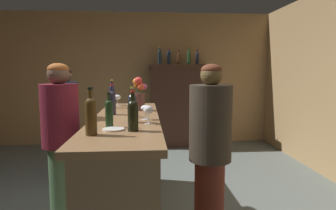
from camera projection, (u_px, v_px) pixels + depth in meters
The scene contains 23 objects.
wall_back at pixel (125, 79), 6.01m from camera, with size 5.98×0.12×2.64m, color tan.
bar_counter at pixel (127, 170), 2.86m from camera, with size 0.62×2.40×1.05m.
display_cabinet at pixel (179, 104), 5.82m from camera, with size 1.18×0.46×1.61m.
wine_bottle_pinot at pixel (109, 112), 2.29m from camera, with size 0.06×0.06×0.27m.
wine_bottle_malbec at pixel (91, 114), 2.00m from camera, with size 0.08×0.08×0.33m.
wine_bottle_chardonnay at pixel (112, 95), 3.49m from camera, with size 0.07×0.07×0.34m.
wine_bottle_rose at pixel (112, 101), 2.94m from camera, with size 0.07×0.07×0.31m.
wine_bottle_riesling at pixel (132, 107), 2.50m from camera, with size 0.07×0.07×0.31m.
wine_bottle_merlot at pixel (133, 114), 2.14m from camera, with size 0.08×0.08×0.30m.
wine_glass_front at pixel (130, 106), 2.81m from camera, with size 0.06×0.06×0.15m.
wine_glass_mid at pixel (145, 109), 2.64m from camera, with size 0.08×0.08×0.13m.
wine_glass_rear at pixel (148, 110), 2.43m from camera, with size 0.08×0.08×0.15m.
wine_glass_spare at pixel (117, 98), 3.73m from camera, with size 0.08×0.08×0.14m.
flower_arrangement at pixel (139, 93), 3.25m from camera, with size 0.16×0.14×0.37m.
cheese_plate at pixel (114, 129), 2.19m from camera, with size 0.16×0.16×0.01m, color white.
display_bottle_left at pixel (160, 57), 5.69m from camera, with size 0.08×0.08×0.33m.
display_bottle_midleft at pixel (169, 57), 5.70m from camera, with size 0.07×0.07×0.31m.
display_bottle_center at pixel (179, 58), 5.72m from camera, with size 0.07×0.07×0.29m.
display_bottle_midright at pixel (189, 57), 5.73m from camera, with size 0.07×0.07×0.33m.
display_bottle_right at pixel (197, 58), 5.75m from camera, with size 0.07×0.07×0.30m.
patron_in_navy at pixel (67, 121), 3.86m from camera, with size 0.32×0.32×1.52m.
patron_tall at pixel (61, 138), 2.76m from camera, with size 0.34×0.34×1.56m.
bartender at pixel (210, 151), 2.37m from camera, with size 0.34×0.34×1.54m.
Camera 1 is at (0.42, -2.72, 1.49)m, focal length 31.52 mm.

